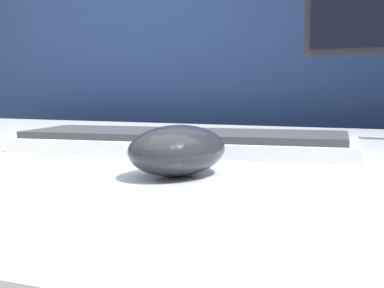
{
  "coord_description": "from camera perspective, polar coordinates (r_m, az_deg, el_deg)",
  "views": [
    {
      "loc": [
        0.21,
        -0.59,
        0.82
      ],
      "look_at": [
        0.02,
        -0.14,
        0.76
      ],
      "focal_mm": 50.0,
      "sensor_mm": 36.0,
      "label": 1
    }
  ],
  "objects": [
    {
      "name": "computer_mouse_near",
      "position": [
        0.46,
        -1.53,
        -0.66
      ],
      "size": [
        0.09,
        0.12,
        0.04
      ],
      "rotation": [
        0.0,
        0.0,
        -0.12
      ],
      "color": "#232328",
      "rests_on": "desk"
    },
    {
      "name": "keyboard",
      "position": [
        0.64,
        -0.83,
        0.27
      ],
      "size": [
        0.41,
        0.19,
        0.02
      ],
      "rotation": [
        0.0,
        0.0,
        0.13
      ],
      "color": "white",
      "rests_on": "desk"
    },
    {
      "name": "partition_panel",
      "position": [
        1.2,
        12.02,
        -5.54
      ],
      "size": [
        5.0,
        0.03,
        1.15
      ],
      "color": "navy",
      "rests_on": "ground_plane"
    }
  ]
}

